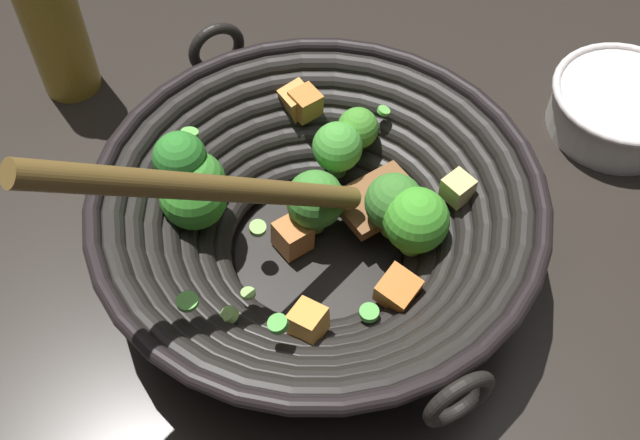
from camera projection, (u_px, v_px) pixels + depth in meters
ground_plane at (318, 259)px, 0.67m from camera, size 4.00×4.00×0.00m
wok at (316, 215)px, 0.63m from camera, size 0.38×0.36×0.25m
cooking_oil_bottle at (48, 8)px, 0.73m from camera, size 0.06×0.06×0.23m
prep_bowl at (620, 107)px, 0.75m from camera, size 0.14×0.14×0.05m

